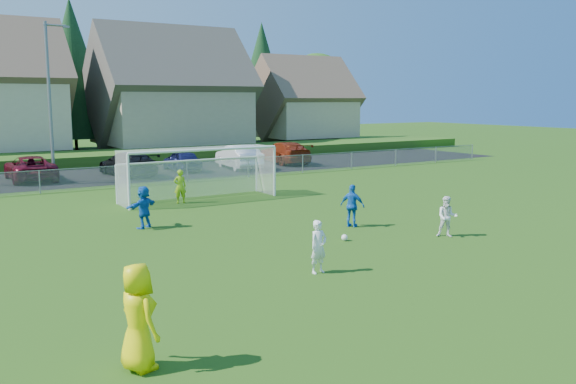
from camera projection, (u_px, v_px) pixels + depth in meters
name	position (u px, v px, depth m)	size (l,w,h in m)	color
ground	(454.00, 286.00, 15.67)	(160.00, 160.00, 0.00)	#193D0C
asphalt_lot	(124.00, 174.00, 38.62)	(60.00, 60.00, 0.00)	black
grass_embankment	(92.00, 158.00, 44.82)	(70.00, 6.00, 0.80)	#1E420F
soccer_ball	(345.00, 238.00, 20.58)	(0.22, 0.22, 0.22)	white
referee	(138.00, 317.00, 10.69)	(0.95, 0.62, 1.93)	#F6E604
player_white_a	(318.00, 247.00, 16.71)	(0.54, 0.35, 1.48)	white
player_white_b	(447.00, 217.00, 21.07)	(0.69, 0.54, 1.43)	white
player_blue_a	(352.00, 206.00, 22.73)	(0.94, 0.39, 1.60)	blue
player_blue_b	(144.00, 207.00, 22.52)	(1.46, 0.47, 1.58)	blue
goalkeeper	(180.00, 186.00, 27.90)	(0.57, 0.37, 1.55)	#9FCF18
car_c	(30.00, 168.00, 35.64)	(2.41, 5.22, 1.45)	#5B0A1B
car_d	(128.00, 164.00, 37.81)	(2.11, 5.20, 1.51)	black
car_e	(182.00, 161.00, 40.35)	(1.63, 4.06, 1.38)	#131642
car_f	(239.00, 157.00, 41.65)	(1.73, 4.95, 1.63)	white
car_g	(284.00, 153.00, 44.95)	(2.24, 5.52, 1.60)	maroon
soccer_goal	(197.00, 165.00, 28.82)	(7.42, 1.90, 2.50)	white
chainlink_fence	(154.00, 173.00, 33.93)	(52.06, 0.06, 1.20)	gray
streetlight	(50.00, 97.00, 34.28)	(1.38, 0.18, 9.00)	slate
houses_row	(88.00, 68.00, 51.04)	(53.90, 11.45, 13.27)	tan
tree_row	(60.00, 75.00, 55.85)	(65.98, 12.36, 13.80)	#382616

